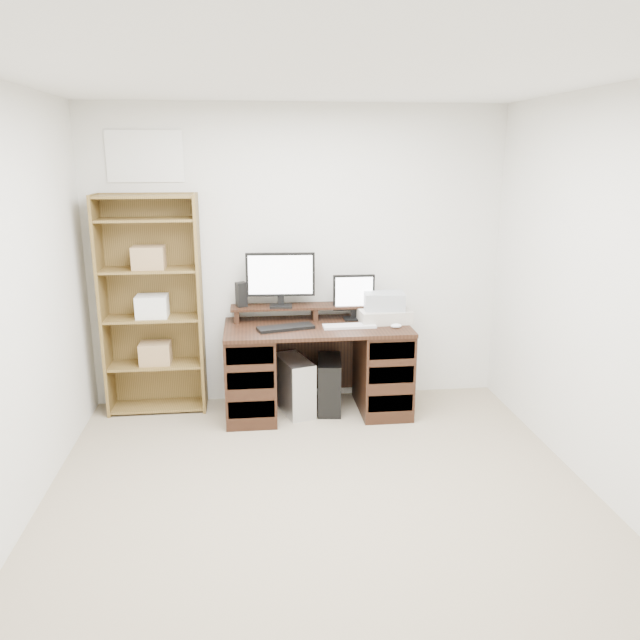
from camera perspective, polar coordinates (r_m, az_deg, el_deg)
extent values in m
cube|color=tan|center=(3.87, 0.62, -18.10)|extent=(3.50, 4.00, 0.02)
cube|color=white|center=(3.27, 0.76, 22.13)|extent=(3.50, 4.00, 0.02)
cube|color=silver|center=(5.31, -2.02, 5.75)|extent=(3.50, 0.02, 2.50)
cube|color=silver|center=(1.53, 10.61, -19.22)|extent=(3.50, 0.02, 2.50)
cube|color=silver|center=(3.97, 26.78, 0.94)|extent=(0.02, 4.00, 2.50)
cube|color=white|center=(5.27, -15.73, 14.21)|extent=(0.60, 0.01, 0.40)
cube|color=black|center=(5.06, -0.26, -0.67)|extent=(1.50, 0.70, 0.03)
cube|color=black|center=(5.15, -6.37, -4.87)|extent=(0.40, 0.66, 0.72)
cube|color=black|center=(5.26, 5.73, -4.42)|extent=(0.40, 0.66, 0.72)
cube|color=black|center=(5.48, -0.63, -3.10)|extent=(1.48, 0.02, 0.65)
cube|color=black|center=(4.91, -6.28, -8.13)|extent=(0.36, 0.01, 0.14)
cube|color=black|center=(4.83, -6.36, -5.51)|extent=(0.36, 0.01, 0.14)
cube|color=black|center=(4.76, -6.43, -3.26)|extent=(0.36, 0.01, 0.14)
cube|color=black|center=(5.03, 6.45, -7.57)|extent=(0.36, 0.01, 0.14)
cube|color=black|center=(4.94, 6.54, -5.01)|extent=(0.36, 0.01, 0.14)
cube|color=black|center=(4.88, 6.60, -2.80)|extent=(0.36, 0.01, 0.14)
cube|color=black|center=(5.23, -7.61, 0.45)|extent=(0.04, 0.20, 0.10)
cube|color=black|center=(5.26, -0.52, 0.65)|extent=(0.04, 0.20, 0.10)
cube|color=black|center=(5.36, 6.41, 0.85)|extent=(0.04, 0.20, 0.10)
cube|color=black|center=(5.24, -0.52, 1.29)|extent=(1.40, 0.22, 0.02)
cube|color=black|center=(5.18, -3.60, 1.30)|extent=(0.19, 0.16, 0.02)
cube|color=black|center=(5.19, -3.60, 2.00)|extent=(0.05, 0.03, 0.10)
cube|color=black|center=(5.15, -3.64, 4.18)|extent=(0.57, 0.07, 0.36)
cube|color=white|center=(5.13, -3.64, 4.14)|extent=(0.52, 0.03, 0.32)
cube|color=black|center=(5.24, 3.10, 0.11)|extent=(0.17, 0.13, 0.01)
cube|color=black|center=(5.25, 3.08, 0.72)|extent=(0.05, 0.03, 0.09)
cube|color=black|center=(5.21, 3.11, 2.52)|extent=(0.35, 0.04, 0.30)
cube|color=white|center=(5.19, 3.14, 2.48)|extent=(0.31, 0.01, 0.26)
cube|color=black|center=(5.21, -7.20, 2.33)|extent=(0.11, 0.11, 0.20)
cube|color=black|center=(4.96, -3.16, -0.71)|extent=(0.47, 0.25, 0.02)
cube|color=silver|center=(5.01, 2.70, -0.56)|extent=(0.43, 0.14, 0.02)
ellipsoid|color=white|center=(5.02, 6.97, -0.53)|extent=(0.10, 0.07, 0.04)
cube|color=#B6AE9F|center=(5.20, 5.84, 0.45)|extent=(0.44, 0.34, 0.10)
cube|color=#9BA0A5|center=(5.17, 5.87, 1.76)|extent=(0.35, 0.26, 0.14)
cube|color=silver|center=(5.23, -2.37, -5.98)|extent=(0.33, 0.50, 0.46)
cube|color=black|center=(5.28, 0.87, -5.90)|extent=(0.24, 0.46, 0.44)
cube|color=#19FF33|center=(5.04, 0.88, -5.77)|extent=(0.01, 0.01, 0.01)
cube|color=brown|center=(5.32, -19.22, 1.09)|extent=(0.02, 0.30, 1.80)
cube|color=brown|center=(5.20, -10.87, 1.36)|extent=(0.02, 0.30, 1.80)
cube|color=brown|center=(5.39, -14.88, 1.59)|extent=(0.80, 0.01, 1.80)
cube|color=brown|center=(5.52, -14.48, -7.58)|extent=(0.75, 0.28, 0.02)
cube|color=brown|center=(5.39, -14.73, -3.94)|extent=(0.75, 0.28, 0.02)
cube|color=brown|center=(5.27, -15.02, 0.17)|extent=(0.75, 0.28, 0.02)
cube|color=brown|center=(5.19, -15.32, 4.45)|extent=(0.75, 0.28, 0.02)
cube|color=brown|center=(5.13, -15.63, 8.83)|extent=(0.75, 0.28, 0.02)
cube|color=brown|center=(5.12, -15.77, 10.83)|extent=(0.75, 0.28, 0.02)
cube|color=#A07F54|center=(5.36, -14.80, -2.93)|extent=(0.25, 0.20, 0.18)
cube|color=white|center=(5.25, -15.09, 1.23)|extent=(0.25, 0.20, 0.18)
cube|color=#A07F54|center=(5.17, -15.39, 5.53)|extent=(0.25, 0.20, 0.18)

